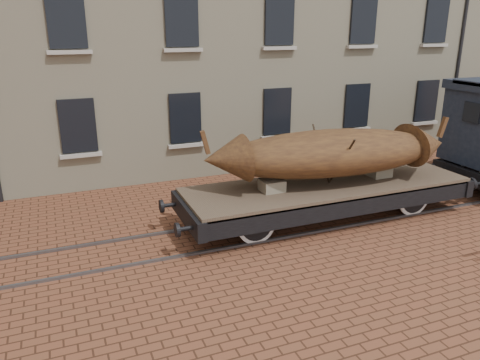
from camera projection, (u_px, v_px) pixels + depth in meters
name	position (u px, v px, depth m)	size (l,w,h in m)	color
ground	(321.00, 219.00, 13.20)	(90.00, 90.00, 0.00)	brown
rail_track	(321.00, 218.00, 13.19)	(30.00, 1.52, 0.06)	#59595E
flatcar_wagon	(327.00, 190.00, 12.98)	(9.06, 2.46, 1.37)	brown
iron_boat	(331.00, 153.00, 12.66)	(7.15, 2.63, 1.69)	brown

